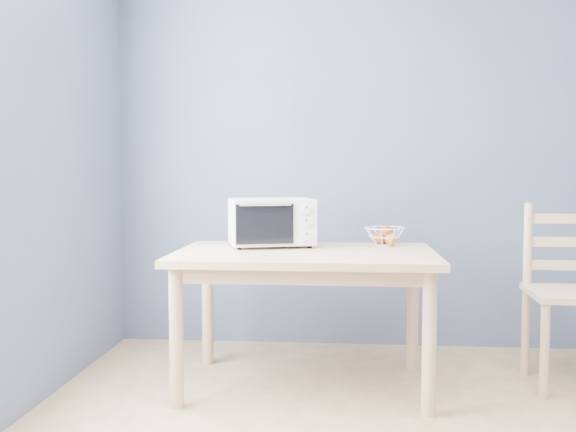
# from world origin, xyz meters

# --- Properties ---
(room) EXTENTS (4.01, 4.51, 2.61)m
(room) POSITION_xyz_m (0.00, 0.00, 1.30)
(room) COLOR tan
(room) RESTS_ON ground
(dining_table) EXTENTS (1.40, 0.90, 0.75)m
(dining_table) POSITION_xyz_m (-0.67, 1.35, 0.65)
(dining_table) COLOR tan
(dining_table) RESTS_ON ground
(toaster_oven) EXTENTS (0.54, 0.45, 0.28)m
(toaster_oven) POSITION_xyz_m (-0.89, 1.54, 0.90)
(toaster_oven) COLOR white
(toaster_oven) RESTS_ON dining_table
(fruit_basket) EXTENTS (0.28, 0.28, 0.12)m
(fruit_basket) POSITION_xyz_m (-0.22, 1.65, 0.81)
(fruit_basket) COLOR silver
(fruit_basket) RESTS_ON dining_table
(dining_chair) EXTENTS (0.48, 0.48, 1.00)m
(dining_chair) POSITION_xyz_m (0.79, 1.51, 0.49)
(dining_chair) COLOR tan
(dining_chair) RESTS_ON ground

